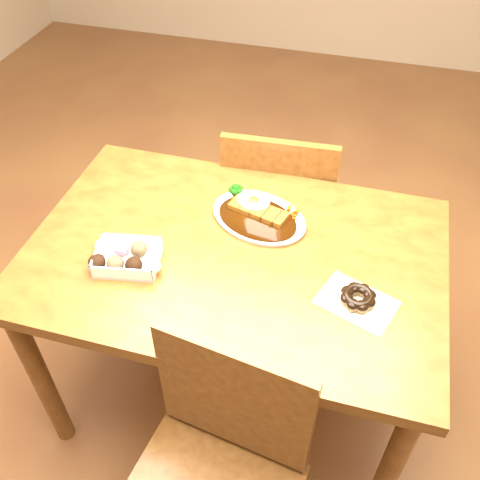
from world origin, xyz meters
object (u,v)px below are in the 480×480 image
(table, at_px, (234,274))
(chair_far, at_px, (280,208))
(chair_near, at_px, (214,479))
(pon_de_ring, at_px, (358,298))
(katsu_curry_plate, at_px, (258,214))
(donut_box, at_px, (126,257))

(table, bearing_deg, chair_far, 86.56)
(chair_near, bearing_deg, pon_de_ring, 67.06)
(chair_near, bearing_deg, katsu_curry_plate, 104.00)
(table, relative_size, donut_box, 5.65)
(chair_far, bearing_deg, pon_de_ring, 114.21)
(table, distance_m, chair_far, 0.56)
(chair_far, xyz_separation_m, pon_de_ring, (0.33, -0.63, 0.29))
(table, xyz_separation_m, katsu_curry_plate, (0.03, 0.16, 0.11))
(donut_box, relative_size, pon_de_ring, 0.92)
(pon_de_ring, bearing_deg, chair_near, -121.34)
(katsu_curry_plate, xyz_separation_m, donut_box, (-0.31, -0.29, 0.01))
(table, bearing_deg, donut_box, -155.02)
(table, relative_size, chair_near, 1.38)
(chair_near, height_order, donut_box, chair_near)
(table, height_order, pon_de_ring, pon_de_ring)
(table, relative_size, chair_far, 1.38)
(chair_far, relative_size, pon_de_ring, 3.77)
(pon_de_ring, bearing_deg, donut_box, -177.26)
(pon_de_ring, bearing_deg, table, 164.82)
(chair_far, xyz_separation_m, chair_near, (0.07, -1.07, 0.00))
(chair_near, xyz_separation_m, donut_box, (-0.38, 0.41, 0.30))
(table, distance_m, pon_de_ring, 0.40)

